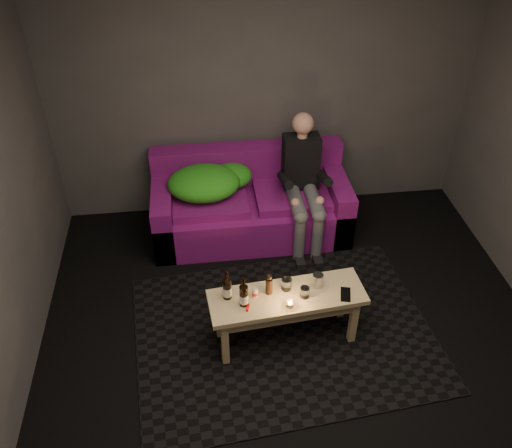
{
  "coord_description": "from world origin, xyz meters",
  "views": [
    {
      "loc": [
        -0.65,
        -2.42,
        3.38
      ],
      "look_at": [
        -0.2,
        1.23,
        0.51
      ],
      "focal_mm": 38.0,
      "sensor_mm": 36.0,
      "label": 1
    }
  ],
  "objects_px": {
    "sofa": "(250,205)",
    "steel_cup": "(318,280)",
    "person": "(303,180)",
    "beer_bottle_a": "(227,288)",
    "beer_bottle_b": "(244,295)",
    "coffee_table": "(287,303)"
  },
  "relations": [
    {
      "from": "person",
      "to": "steel_cup",
      "type": "distance_m",
      "value": 1.22
    },
    {
      "from": "coffee_table",
      "to": "steel_cup",
      "type": "distance_m",
      "value": 0.29
    },
    {
      "from": "person",
      "to": "beer_bottle_a",
      "type": "relative_size",
      "value": 4.58
    },
    {
      "from": "sofa",
      "to": "steel_cup",
      "type": "relative_size",
      "value": 16.58
    },
    {
      "from": "coffee_table",
      "to": "steel_cup",
      "type": "height_order",
      "value": "steel_cup"
    },
    {
      "from": "beer_bottle_a",
      "to": "steel_cup",
      "type": "relative_size",
      "value": 2.41
    },
    {
      "from": "coffee_table",
      "to": "person",
      "type": "bearing_deg",
      "value": 74.21
    },
    {
      "from": "steel_cup",
      "to": "beer_bottle_b",
      "type": "bearing_deg",
      "value": -167.73
    },
    {
      "from": "beer_bottle_a",
      "to": "beer_bottle_b",
      "type": "xyz_separation_m",
      "value": [
        0.11,
        -0.09,
        -0.0
      ]
    },
    {
      "from": "beer_bottle_b",
      "to": "steel_cup",
      "type": "height_order",
      "value": "beer_bottle_b"
    },
    {
      "from": "sofa",
      "to": "steel_cup",
      "type": "bearing_deg",
      "value": -75.32
    },
    {
      "from": "sofa",
      "to": "person",
      "type": "height_order",
      "value": "person"
    },
    {
      "from": "sofa",
      "to": "steel_cup",
      "type": "height_order",
      "value": "sofa"
    },
    {
      "from": "sofa",
      "to": "person",
      "type": "xyz_separation_m",
      "value": [
        0.48,
        -0.15,
        0.35
      ]
    },
    {
      "from": "coffee_table",
      "to": "beer_bottle_b",
      "type": "bearing_deg",
      "value": -170.94
    },
    {
      "from": "beer_bottle_a",
      "to": "person",
      "type": "bearing_deg",
      "value": 57.16
    },
    {
      "from": "sofa",
      "to": "coffee_table",
      "type": "distance_m",
      "value": 1.44
    },
    {
      "from": "beer_bottle_b",
      "to": "beer_bottle_a",
      "type": "bearing_deg",
      "value": 142.55
    },
    {
      "from": "beer_bottle_b",
      "to": "sofa",
      "type": "bearing_deg",
      "value": 81.68
    },
    {
      "from": "person",
      "to": "beer_bottle_a",
      "type": "distance_m",
      "value": 1.49
    },
    {
      "from": "person",
      "to": "sofa",
      "type": "bearing_deg",
      "value": 162.45
    },
    {
      "from": "beer_bottle_a",
      "to": "steel_cup",
      "type": "height_order",
      "value": "beer_bottle_a"
    }
  ]
}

